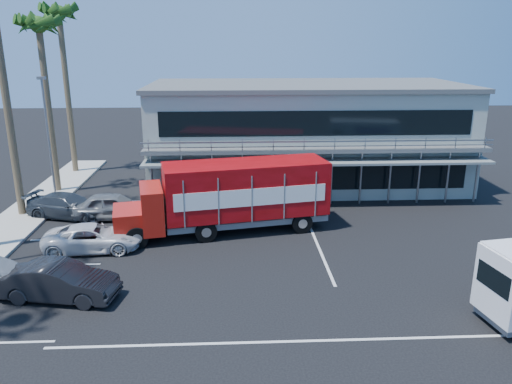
{
  "coord_description": "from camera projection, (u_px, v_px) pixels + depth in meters",
  "views": [
    {
      "loc": [
        -2.35,
        -21.27,
        10.19
      ],
      "look_at": [
        -1.13,
        4.73,
        2.3
      ],
      "focal_mm": 35.0,
      "sensor_mm": 36.0,
      "label": 1
    }
  ],
  "objects": [
    {
      "name": "curb_strip",
      "position": [
        12.0,
        226.0,
        28.43
      ],
      "size": [
        3.0,
        32.0,
        0.16
      ],
      "primitive_type": "cube",
      "color": "#A5A399",
      "rests_on": "ground"
    },
    {
      "name": "ground",
      "position": [
        285.0,
        268.0,
        23.4
      ],
      "size": [
        120.0,
        120.0,
        0.0
      ],
      "primitive_type": "plane",
      "color": "black",
      "rests_on": "ground"
    },
    {
      "name": "palm_f",
      "position": [
        60.0,
        23.0,
        37.08
      ],
      "size": [
        2.8,
        2.8,
        13.25
      ],
      "color": "brown",
      "rests_on": "ground"
    },
    {
      "name": "parked_car_b",
      "position": [
        60.0,
        282.0,
        20.35
      ],
      "size": [
        4.93,
        2.44,
        1.56
      ],
      "primitive_type": "imported",
      "rotation": [
        0.0,
        0.0,
        1.4
      ],
      "color": "black",
      "rests_on": "ground"
    },
    {
      "name": "parked_car_e",
      "position": [
        113.0,
        206.0,
        29.62
      ],
      "size": [
        4.74,
        2.08,
        1.59
      ],
      "primitive_type": "imported",
      "rotation": [
        0.0,
        0.0,
        1.61
      ],
      "color": "slate",
      "rests_on": "ground"
    },
    {
      "name": "parked_car_d",
      "position": [
        68.0,
        206.0,
        29.9
      ],
      "size": [
        5.32,
        3.28,
        1.44
      ],
      "primitive_type": "imported",
      "rotation": [
        0.0,
        0.0,
        1.3
      ],
      "color": "#2B3139",
      "rests_on": "ground"
    },
    {
      "name": "building",
      "position": [
        305.0,
        134.0,
        36.75
      ],
      "size": [
        22.4,
        12.0,
        7.3
      ],
      "color": "#A3AA9C",
      "rests_on": "ground"
    },
    {
      "name": "palm_e",
      "position": [
        40.0,
        35.0,
        32.1
      ],
      "size": [
        2.8,
        2.8,
        12.25
      ],
      "color": "brown",
      "rests_on": "ground"
    },
    {
      "name": "light_pole_far",
      "position": [
        48.0,
        134.0,
        31.97
      ],
      "size": [
        0.5,
        0.25,
        8.09
      ],
      "color": "gray",
      "rests_on": "ground"
    },
    {
      "name": "parked_car_c",
      "position": [
        93.0,
        238.0,
        25.19
      ],
      "size": [
        4.97,
        2.62,
        1.33
      ],
      "primitive_type": "imported",
      "rotation": [
        0.0,
        0.0,
        1.66
      ],
      "color": "silver",
      "rests_on": "ground"
    },
    {
      "name": "red_truck",
      "position": [
        232.0,
        195.0,
        27.29
      ],
      "size": [
        11.86,
        4.91,
        3.89
      ],
      "rotation": [
        0.0,
        0.0,
        0.2
      ],
      "color": "#AA160D",
      "rests_on": "ground"
    }
  ]
}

